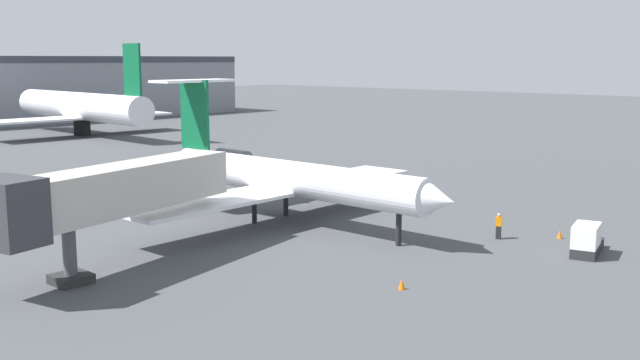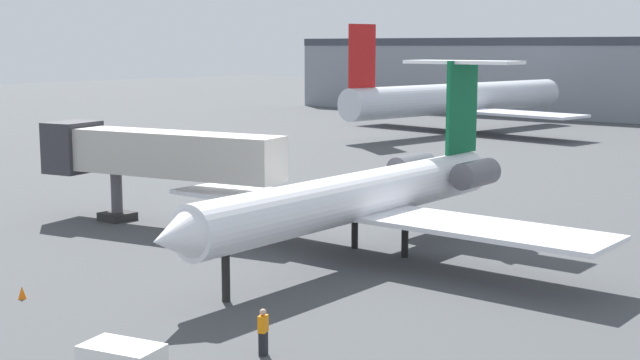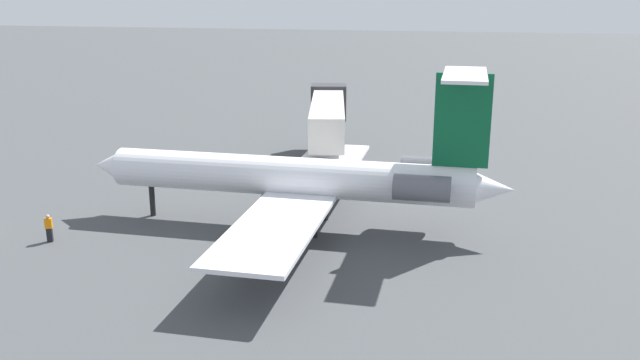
# 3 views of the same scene
# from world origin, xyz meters

# --- Properties ---
(ground_plane) EXTENTS (400.00, 400.00, 0.10)m
(ground_plane) POSITION_xyz_m (0.00, 0.00, -0.05)
(ground_plane) COLOR #424447
(regional_jet) EXTENTS (25.40, 26.75, 9.90)m
(regional_jet) POSITION_xyz_m (1.86, -0.70, 3.35)
(regional_jet) COLOR white
(regional_jet) RESTS_ON ground_plane
(jet_bridge) EXTENTS (16.44, 6.00, 6.01)m
(jet_bridge) POSITION_xyz_m (-13.42, -2.49, 4.33)
(jet_bridge) COLOR #B7B2A8
(jet_bridge) RESTS_ON ground_plane
(ground_crew_marshaller) EXTENTS (0.38, 0.46, 1.69)m
(ground_crew_marshaller) POSITION_xyz_m (7.57, -14.90, 0.86)
(ground_crew_marshaller) COLOR black
(ground_crew_marshaller) RESTS_ON ground_plane
(traffic_cone_mid) EXTENTS (0.36, 0.36, 0.55)m
(traffic_cone_mid) POSITION_xyz_m (-5.17, -16.33, 0.28)
(traffic_cone_mid) COLOR orange
(traffic_cone_mid) RESTS_ON ground_plane
(parked_airliner_west_end) EXTENTS (33.46, 39.35, 13.12)m
(parked_airliner_west_end) POSITION_xyz_m (-27.74, 59.51, 4.15)
(parked_airliner_west_end) COLOR silver
(parked_airliner_west_end) RESTS_ON ground_plane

